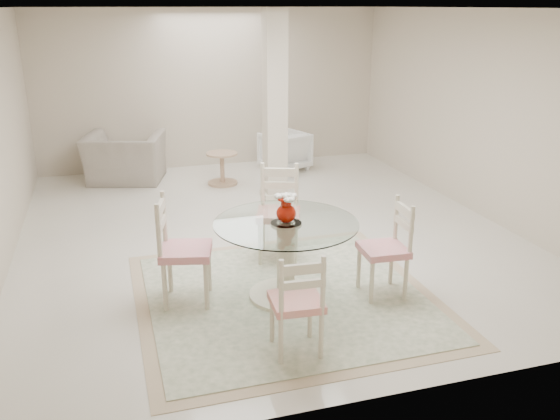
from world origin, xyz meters
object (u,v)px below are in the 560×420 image
object	(u,v)px
dining_chair_west	(177,243)
recliner_taupe	(125,158)
dining_chair_south	(298,297)
dining_chair_east	(390,241)
column	(275,108)
dining_chair_north	(279,205)
side_table	(222,170)
red_vase	(286,208)
armchair_white	(285,151)
dining_table	(286,260)

from	to	relation	value
dining_chair_west	recliner_taupe	bearing A→B (deg)	17.36
dining_chair_south	dining_chair_east	bearing A→B (deg)	-142.79
dining_chair_west	column	bearing A→B (deg)	-18.23
dining_chair_north	side_table	size ratio (longest dim) A/B	2.27
dining_chair_west	dining_chair_south	xyz separation A→B (m)	(0.80, -1.21, -0.08)
red_vase	dining_chair_west	distance (m)	1.07
recliner_taupe	column	bearing A→B (deg)	159.34
armchair_white	column	bearing A→B (deg)	48.68
dining_chair_south	armchair_white	xyz separation A→B (m)	(1.61, 5.61, -0.21)
dining_table	armchair_white	distance (m)	4.83
column	dining_chair_south	xyz separation A→B (m)	(-1.00, -4.10, -0.81)
armchair_white	red_vase	bearing A→B (deg)	53.87
dining_chair_east	armchair_white	world-z (taller)	dining_chair_east
dining_chair_north	dining_chair_west	world-z (taller)	dining_chair_west
recliner_taupe	dining_table	bearing A→B (deg)	121.42
dining_chair_west	side_table	bearing A→B (deg)	-3.60
column	recliner_taupe	bearing A→B (deg)	143.44
dining_chair_north	dining_chair_south	bearing A→B (deg)	-82.68
dining_chair_east	armchair_white	size ratio (longest dim) A/B	1.48
recliner_taupe	armchair_white	distance (m)	2.70
dining_table	recliner_taupe	world-z (taller)	dining_table
recliner_taupe	red_vase	bearing A→B (deg)	121.43
column	red_vase	distance (m)	3.23
column	armchair_white	size ratio (longest dim) A/B	3.73
dining_table	red_vase	size ratio (longest dim) A/B	4.79
dining_chair_south	side_table	distance (m)	5.05
red_vase	dining_chair_south	size ratio (longest dim) A/B	0.28
dining_table	armchair_white	size ratio (longest dim) A/B	1.90
side_table	armchair_white	bearing A→B (deg)	25.47
recliner_taupe	armchair_white	xyz separation A→B (m)	(2.70, -0.03, -0.06)
column	red_vase	size ratio (longest dim) A/B	9.41
column	red_vase	bearing A→B (deg)	-104.28
dining_chair_south	side_table	size ratio (longest dim) A/B	1.97
column	armchair_white	bearing A→B (deg)	67.88
dining_chair_west	dining_chair_south	world-z (taller)	dining_chair_west
dining_chair_west	armchair_white	distance (m)	5.02
column	dining_chair_west	world-z (taller)	column
dining_chair_south	recliner_taupe	distance (m)	5.75
column	dining_chair_north	distance (m)	2.30
dining_table	dining_chair_south	size ratio (longest dim) A/B	1.35
dining_chair_east	armchair_white	distance (m)	4.85
recliner_taupe	armchair_white	bearing A→B (deg)	-164.72
dining_table	dining_chair_north	world-z (taller)	dining_chair_north
recliner_taupe	side_table	world-z (taller)	recliner_taupe
dining_chair_north	dining_chair_south	distance (m)	2.04
armchair_white	dining_table	bearing A→B (deg)	53.86
armchair_white	side_table	distance (m)	1.36
armchair_white	recliner_taupe	bearing A→B (deg)	-19.82
column	dining_chair_east	size ratio (longest dim) A/B	2.53
dining_chair_south	column	bearing A→B (deg)	-99.74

